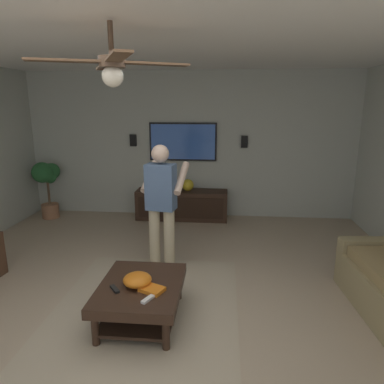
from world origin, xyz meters
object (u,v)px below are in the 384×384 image
tv (183,142)px  media_console (182,205)px  potted_plant_tall (47,181)px  person_standing (162,200)px  wall_speaker_left (244,142)px  wall_speaker_right (133,140)px  coffee_table (141,293)px  remote_white (148,299)px  bowl (137,280)px  book (152,289)px  ceiling_fan (112,66)px  remote_black (115,289)px  vase_round (188,185)px

tv → media_console: bearing=0.0°
media_console → potted_plant_tall: 2.58m
person_standing → wall_speaker_left: size_ratio=7.45×
media_console → potted_plant_tall: size_ratio=1.58×
potted_plant_tall → wall_speaker_right: size_ratio=4.88×
coffee_table → wall_speaker_right: bearing=15.0°
person_standing → remote_white: (-1.46, -0.13, -0.52)m
person_standing → tv: bearing=9.5°
bowl → book: size_ratio=1.26×
tv → book: 3.77m
potted_plant_tall → wall_speaker_right: bearing=-76.4°
coffee_table → potted_plant_tall: (3.13, 2.53, 0.42)m
tv → book: size_ratio=5.73×
tv → person_standing: 2.38m
coffee_table → ceiling_fan: 2.14m
potted_plant_tall → remote_white: size_ratio=7.15×
bowl → remote_black: 0.23m
vase_round → person_standing: bearing=176.7°
remote_black → bowl: bearing=80.0°
book → vase_round: size_ratio=1.00×
bowl → ceiling_fan: ceiling_fan is taller
wall_speaker_left → ceiling_fan: bearing=163.0°
remote_white → person_standing: bearing=-148.3°
tv → bowl: 3.67m
person_standing → wall_speaker_right: person_standing is taller
remote_black → ceiling_fan: size_ratio=0.13×
media_console → book: bearing=2.2°
person_standing → potted_plant_tall: (1.96, 2.54, -0.22)m
tv → wall_speaker_right: (0.01, 0.96, 0.02)m
media_console → book: size_ratio=7.73×
vase_round → wall_speaker_left: bearing=-75.6°
coffee_table → bowl: bearing=151.1°
wall_speaker_right → potted_plant_tall: bearing=103.6°
tv → vase_round: size_ratio=5.73×
media_console → bowl: (-3.30, 0.03, 0.19)m
book → vase_round: (3.38, 0.01, 0.24)m
person_standing → remote_black: person_standing is taller
remote_white → wall_speaker_left: 4.07m
bowl → vase_round: bearing=-2.6°
coffee_table → person_standing: size_ratio=0.61×
wall_speaker_left → bowl: bearing=161.8°
vase_round → ceiling_fan: bearing=177.3°
vase_round → book: bearing=-179.8°
coffee_table → ceiling_fan: (-0.41, 0.04, 2.10)m
remote_black → vase_round: size_ratio=0.68×
potted_plant_tall → remote_white: 4.35m
bowl → wall_speaker_left: wall_speaker_left is taller
ceiling_fan → wall_speaker_right: bearing=12.9°
wall_speaker_left → wall_speaker_right: bearing=90.0°
remote_white → ceiling_fan: (-0.12, 0.18, 1.98)m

